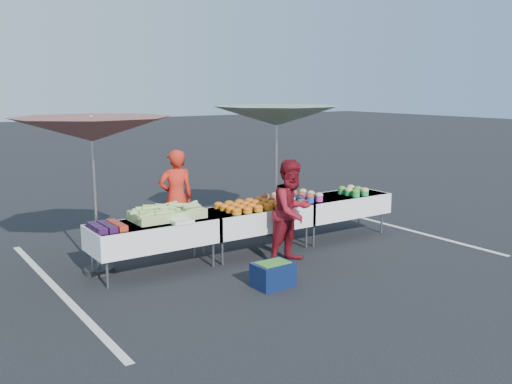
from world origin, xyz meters
TOP-DOWN VIEW (x-y plane):
  - ground at (0.00, 0.00)m, footprint 80.00×80.00m
  - stripe_left at (-3.20, 0.00)m, footprint 0.10×5.00m
  - stripe_right at (3.20, 0.00)m, footprint 0.10×5.00m
  - table_left at (-1.80, 0.00)m, footprint 1.86×0.81m
  - table_center at (0.00, 0.00)m, footprint 1.86×0.81m
  - table_right at (1.80, 0.00)m, footprint 1.86×0.81m
  - berry_punnets at (-2.51, -0.06)m, footprint 0.40×0.54m
  - corn_pile at (-1.55, 0.05)m, footprint 1.16×0.57m
  - plastic_bags at (-1.50, -0.30)m, footprint 0.30×0.25m
  - carrot_bowls at (-0.15, -0.01)m, footprint 0.95×0.69m
  - potato_cups at (0.75, 0.00)m, footprint 0.94×0.58m
  - bean_baskets at (2.06, -0.10)m, footprint 0.36×0.50m
  - vendor at (-0.86, 1.14)m, footprint 0.67×0.51m
  - customer at (0.16, -0.75)m, footprint 0.86×0.72m
  - umbrella_left at (-2.50, 0.40)m, footprint 2.79×2.79m
  - umbrella_right at (1.00, 0.80)m, footprint 3.06×3.06m
  - storage_bin at (-0.75, -1.50)m, footprint 0.54×0.40m

SIDE VIEW (x-z plane):
  - ground at x=0.00m, z-range 0.00..0.00m
  - stripe_left at x=-3.20m, z-range 0.00..0.00m
  - stripe_right at x=3.20m, z-range 0.00..0.00m
  - storage_bin at x=-0.75m, z-range 0.01..0.35m
  - table_left at x=-1.80m, z-range 0.21..0.96m
  - table_center at x=0.00m, z-range 0.21..0.96m
  - table_right at x=1.80m, z-range 0.21..0.96m
  - plastic_bags at x=-1.50m, z-range 0.75..0.80m
  - berry_punnets at x=-2.51m, z-range 0.75..0.83m
  - customer at x=0.16m, z-range 0.00..1.59m
  - carrot_bowls at x=-0.15m, z-range 0.75..0.85m
  - vendor at x=-0.86m, z-range 0.00..1.64m
  - bean_baskets at x=2.06m, z-range 0.75..0.90m
  - potato_cups at x=0.75m, z-range 0.75..0.91m
  - corn_pile at x=-1.55m, z-range 0.71..0.97m
  - umbrella_left at x=-2.50m, z-range 0.93..3.21m
  - umbrella_right at x=1.00m, z-range 0.96..3.32m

